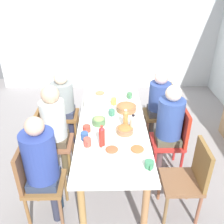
{
  "coord_description": "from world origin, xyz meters",
  "views": [
    {
      "loc": [
        2.57,
        -0.05,
        2.37
      ],
      "look_at": [
        0.0,
        0.0,
        0.89
      ],
      "focal_mm": 40.06,
      "sensor_mm": 36.0,
      "label": 1
    }
  ],
  "objects": [
    {
      "name": "bottle_0",
      "position": [
        0.46,
        -0.11,
        0.86
      ],
      "size": [
        0.06,
        0.06,
        0.25
      ],
      "color": "red",
      "rests_on": "dining_table"
    },
    {
      "name": "cup_2",
      "position": [
        -0.18,
        -0.0,
        0.78
      ],
      "size": [
        0.11,
        0.08,
        0.08
      ],
      "color": "#458569",
      "rests_on": "dining_table"
    },
    {
      "name": "person_3",
      "position": [
        -0.0,
        0.7,
        0.73
      ],
      "size": [
        0.32,
        0.32,
        1.23
      ],
      "color": "brown",
      "rests_on": "ground_plane"
    },
    {
      "name": "chair_0",
      "position": [
        0.69,
        0.79,
        0.51
      ],
      "size": [
        0.4,
        0.4,
        0.9
      ],
      "color": "brown",
      "rests_on": "ground_plane"
    },
    {
      "name": "plate_2",
      "position": [
        -0.79,
        -0.17,
        0.76
      ],
      "size": [
        0.25,
        0.25,
        0.04
      ],
      "color": "white",
      "rests_on": "dining_table"
    },
    {
      "name": "bottle_3",
      "position": [
        -0.33,
        -0.34,
        0.84
      ],
      "size": [
        0.06,
        0.06,
        0.22
      ],
      "color": "silver",
      "rests_on": "dining_table"
    },
    {
      "name": "person_2",
      "position": [
        0.0,
        -0.7,
        0.74
      ],
      "size": [
        0.3,
        0.3,
        1.24
      ],
      "color": "brown",
      "rests_on": "ground_plane"
    },
    {
      "name": "cup_0",
      "position": [
        -0.47,
        0.03,
        0.79
      ],
      "size": [
        0.11,
        0.07,
        0.1
      ],
      "color": "#E8BD53",
      "rests_on": "dining_table"
    },
    {
      "name": "chair_2",
      "position": [
        0.0,
        -0.79,
        0.51
      ],
      "size": [
        0.4,
        0.4,
        0.9
      ],
      "color": "#935D40",
      "rests_on": "ground_plane"
    },
    {
      "name": "chair_1",
      "position": [
        -0.69,
        -0.79,
        0.51
      ],
      "size": [
        0.4,
        0.4,
        0.9
      ],
      "color": "brown",
      "rests_on": "ground_plane"
    },
    {
      "name": "plate_1",
      "position": [
        0.55,
        0.25,
        0.76
      ],
      "size": [
        0.24,
        0.24,
        0.04
      ],
      "color": "silver",
      "rests_on": "dining_table"
    },
    {
      "name": "ground_plane",
      "position": [
        0.0,
        0.0,
        0.0
      ],
      "size": [
        6.52,
        6.52,
        0.0
      ],
      "primitive_type": "plane",
      "color": "gray"
    },
    {
      "name": "chair_3",
      "position": [
        0.0,
        0.79,
        0.51
      ],
      "size": [
        0.4,
        0.4,
        0.9
      ],
      "color": "red",
      "rests_on": "ground_plane"
    },
    {
      "name": "bowl_0",
      "position": [
        0.21,
        0.14,
        0.78
      ],
      "size": [
        0.19,
        0.19,
        0.08
      ],
      "color": "#9A6E4C",
      "rests_on": "dining_table"
    },
    {
      "name": "bowl_1",
      "position": [
        0.02,
        -0.16,
        0.79
      ],
      "size": [
        0.16,
        0.16,
        0.09
      ],
      "color": "#517B4C",
      "rests_on": "dining_table"
    },
    {
      "name": "bottle_1",
      "position": [
        0.17,
        0.24,
        0.84
      ],
      "size": [
        0.07,
        0.07,
        0.21
      ],
      "color": "silver",
      "rests_on": "dining_table"
    },
    {
      "name": "cup_3",
      "position": [
        -0.67,
        0.27,
        0.78
      ],
      "size": [
        0.11,
        0.07,
        0.08
      ],
      "color": "#4E8957",
      "rests_on": "dining_table"
    },
    {
      "name": "cup_1",
      "position": [
        0.8,
        0.34,
        0.78
      ],
      "size": [
        0.12,
        0.09,
        0.07
      ],
      "color": "#448E64",
      "rests_on": "dining_table"
    },
    {
      "name": "bottle_2",
      "position": [
        0.1,
        0.16,
        0.85
      ],
      "size": [
        0.06,
        0.06,
        0.24
      ],
      "color": "tan",
      "rests_on": "dining_table"
    },
    {
      "name": "dining_table",
      "position": [
        0.0,
        0.0,
        0.66
      ],
      "size": [
        2.08,
        0.81,
        0.74
      ],
      "color": "white",
      "rests_on": "ground_plane"
    },
    {
      "name": "cup_5",
      "position": [
        0.45,
        -0.27,
        0.79
      ],
      "size": [
        0.12,
        0.08,
        0.09
      ],
      "color": "#C85646",
      "rests_on": "dining_table"
    },
    {
      "name": "plate_0",
      "position": [
        0.55,
        -0.01,
        0.76
      ],
      "size": [
        0.24,
        0.24,
        0.04
      ],
      "color": "silver",
      "rests_on": "dining_table"
    },
    {
      "name": "chair_5",
      "position": [
        -0.69,
        0.79,
        0.51
      ],
      "size": [
        0.4,
        0.4,
        0.9
      ],
      "color": "olive",
      "rests_on": "ground_plane"
    },
    {
      "name": "person_5",
      "position": [
        -0.69,
        0.69,
        0.69
      ],
      "size": [
        0.31,
        0.31,
        1.15
      ],
      "color": "#494843",
      "rests_on": "ground_plane"
    },
    {
      "name": "chair_4",
      "position": [
        0.69,
        -0.79,
        0.51
      ],
      "size": [
        0.4,
        0.4,
        0.9
      ],
      "color": "brown",
      "rests_on": "ground_plane"
    },
    {
      "name": "person_4",
      "position": [
        0.69,
        -0.7,
        0.74
      ],
      "size": [
        0.33,
        0.33,
        1.24
      ],
      "color": "#24384C",
      "rests_on": "ground_plane"
    },
    {
      "name": "person_1",
      "position": [
        -0.69,
        -0.7,
        0.7
      ],
      "size": [
        0.32,
        0.32,
        1.15
      ],
      "color": "#37364C",
      "rests_on": "ground_plane"
    },
    {
      "name": "bowl_2",
      "position": [
        -0.3,
        0.19,
        0.79
      ],
      "size": [
        0.26,
        0.26,
        0.09
      ],
      "color": "#98663F",
      "rests_on": "dining_table"
    },
    {
      "name": "cup_4",
      "position": [
        0.18,
        -0.29,
        0.78
      ],
      "size": [
        0.12,
        0.09,
        0.07
      ],
      "color": "#D54434",
      "rests_on": "dining_table"
    },
    {
      "name": "wall_left",
      "position": [
        -2.78,
        0.0,
        1.3
      ],
      "size": [
        0.12,
        4.78,
        2.6
      ],
      "primitive_type": "cube",
      "color": "silver",
      "rests_on": "ground_plane"
    },
    {
      "name": "cup_6",
      "position": [
        0.33,
        -0.31,
        0.78
      ],
      "size": [
        0.12,
        0.08,
        0.08
      ],
      "color": "#365A9D",
      "rests_on": "dining_table"
    }
  ]
}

